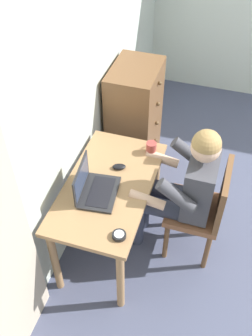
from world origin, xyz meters
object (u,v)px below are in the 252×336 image
Objects in this scene: person_seated at (182,186)px; chair at (204,208)px; desk_clock at (119,235)px; coffee_mug at (151,148)px; desk at (109,195)px; computer_mouse at (119,167)px; laptop at (93,188)px; dresser at (134,119)px.

chair is at bearing -90.10° from person_seated.
coffee_mug reaches higher than desk_clock.
person_seated is 13.44× the size of desk_clock.
coffee_mug is (0.24, 0.30, 0.08)m from person_seated.
computer_mouse is (0.18, -0.02, 0.13)m from desk.
computer_mouse is 0.62m from desk_clock.
computer_mouse reaches higher than desk.
coffee_mug is (0.53, -0.28, -0.00)m from laptop.
person_seated is at bearing -70.19° from desk.
desk_clock is at bearing 141.21° from chair.
laptop reaches higher than chair.
dresser is 10.63× the size of computer_mouse.
person_seated reaches higher than dresser.
desk is 2.98× the size of laptop.
person_seated is 12.10× the size of computer_mouse.
desk_clock is (-0.59, -0.19, -0.00)m from computer_mouse.
dresser is 11.81× the size of desk_clock.
desk is at bearing 154.46° from coffee_mug.
person_seated is at bearing -109.65° from computer_mouse.
laptop is at bearing 145.22° from desk.
dresser is at bearing -11.20° from computer_mouse.
chair is 0.74× the size of person_seated.
person_seated is 3.30× the size of laptop.
person_seated reaches higher than desk.
laptop reaches higher than coffee_mug.
desk is at bearing -34.78° from laptop.
person_seated is (0.18, -0.50, 0.08)m from desk.
desk is 1.03× the size of dresser.
dresser reaches higher than desk.
computer_mouse is at bearing 18.23° from desk_clock.
person_seated is at bearing 89.90° from chair.
desk is at bearing -173.91° from dresser.
desk_clock is at bearing -179.20° from coffee_mug.
dresser is 1.19× the size of chair.
dresser reaches higher than computer_mouse.
desk is 0.50m from coffee_mug.
computer_mouse is 1.11× the size of desk_clock.
desk_clock is at bearing -136.56° from laptop.
chair is at bearing -75.24° from desk.
person_seated reaches higher than desk_clock.
dresser is 0.89m from computer_mouse.
desk_clock is 0.83m from coffee_mug.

